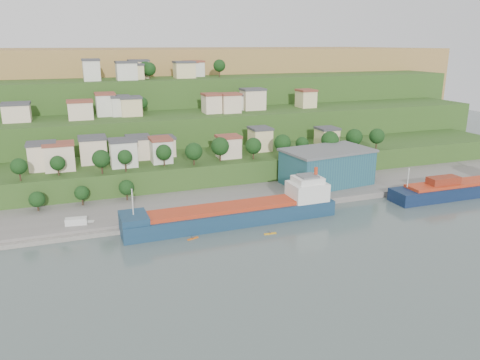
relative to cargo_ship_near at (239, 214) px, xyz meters
name	(u,v)px	position (x,y,z in m)	size (l,w,h in m)	color
ground	(269,233)	(5.24, -10.37, -2.63)	(500.00, 500.00, 0.00)	#404E4A
quay	(289,196)	(25.24, 17.63, -2.63)	(220.00, 26.00, 4.00)	slate
pebble_beach	(61,230)	(-49.76, 11.63, -2.63)	(40.00, 18.00, 2.40)	slate
hillside	(158,131)	(5.21, 158.30, -2.54)	(360.00, 210.94, 96.00)	#284719
cargo_ship_near	(239,214)	(0.00, 0.00, 0.00)	(64.19, 10.82, 16.48)	#133048
cargo_ship_far	(468,188)	(84.65, -2.77, -0.23)	(56.00, 9.96, 15.19)	#0B1B34
warehouse	(327,166)	(41.46, 20.63, 5.80)	(33.03, 22.53, 12.80)	#1E495B
caravan	(76,223)	(-45.36, 9.55, -0.06)	(5.86, 2.44, 2.73)	silver
dinghy	(86,223)	(-42.77, 10.79, -0.98)	(4.54, 1.70, 0.91)	silver
kayak_orange	(193,238)	(-15.90, -7.21, -2.38)	(3.36, 1.63, 0.84)	#D55E13
kayak_yellow	(270,233)	(5.31, -11.32, -2.37)	(3.58, 0.81, 0.89)	orange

